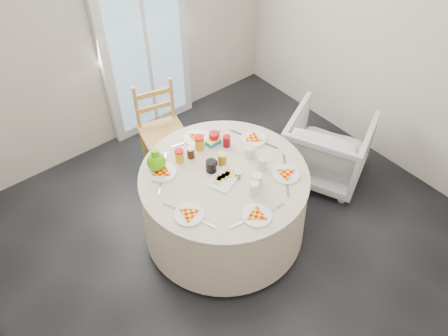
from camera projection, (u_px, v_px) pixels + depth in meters
floor at (237, 247)px, 3.87m from camera, size 4.00×4.00×0.00m
wall_back at (101, 27)px, 4.06m from camera, size 4.00×0.02×2.60m
wall_right at (412, 43)px, 3.85m from camera, size 0.02×4.00×2.60m
glass_door at (144, 40)px, 4.39m from camera, size 1.00×0.08×2.10m
table at (224, 203)px, 3.74m from camera, size 1.41×1.41×0.71m
wooden_chair at (163, 131)px, 4.28m from camera, size 0.50×0.49×0.94m
armchair at (328, 144)px, 4.26m from camera, size 0.95×0.97×0.77m
place_settings at (224, 171)px, 3.46m from camera, size 1.41×1.41×0.02m
jar_cluster at (202, 146)px, 3.60m from camera, size 0.51×0.30×0.14m
butter_tub at (213, 139)px, 3.71m from camera, size 0.13×0.09×0.05m
green_pitcher at (156, 156)px, 3.43m from camera, size 0.20×0.20×0.20m
cheese_platter at (225, 175)px, 3.42m from camera, size 0.32×0.27×0.04m
mugs_glasses at (238, 162)px, 3.48m from camera, size 0.76×0.76×0.12m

